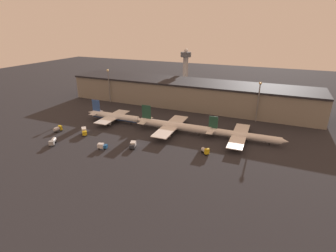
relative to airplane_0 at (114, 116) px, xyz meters
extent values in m
plane|color=#26262B|center=(29.61, -24.69, -3.50)|extent=(600.00, 600.00, 0.00)
cube|color=gray|center=(29.61, 52.62, 5.17)|extent=(183.75, 29.92, 17.35)
cube|color=black|center=(29.61, 52.62, 14.45)|extent=(183.75, 31.92, 1.20)
cylinder|color=white|center=(0.47, 0.01, 0.21)|extent=(32.72, 4.81, 3.91)
cylinder|color=#2D519E|center=(0.47, 0.01, -0.47)|extent=(31.07, 4.17, 3.33)
cone|color=white|center=(17.95, 0.49, 0.21)|extent=(4.80, 3.84, 3.72)
cone|color=white|center=(-17.21, -0.47, 0.51)|extent=(5.96, 3.49, 3.33)
cube|color=#2D519E|center=(-13.23, -0.36, 5.76)|extent=(5.49, 0.55, 7.18)
cube|color=white|center=(-13.88, -0.38, 0.80)|extent=(4.19, 10.21, 0.24)
cube|color=white|center=(-1.16, -0.03, -0.27)|extent=(9.37, 28.30, 0.36)
cylinder|color=gray|center=(-0.40, 7.85, -1.60)|extent=(4.36, 2.27, 2.15)
cylinder|color=gray|center=(0.03, -7.86, -1.60)|extent=(4.36, 2.27, 2.15)
cylinder|color=black|center=(11.89, 0.33, -2.62)|extent=(0.50, 0.50, 1.76)
cylinder|color=black|center=(-1.20, 1.53, -2.62)|extent=(0.50, 0.50, 1.76)
cylinder|color=black|center=(-1.12, -1.60, -2.62)|extent=(0.50, 0.50, 1.76)
cylinder|color=white|center=(40.97, -0.33, 0.34)|extent=(41.96, 5.19, 4.04)
cylinder|color=#ADB2B7|center=(40.97, -0.33, -0.37)|extent=(39.85, 4.53, 3.44)
cone|color=white|center=(63.11, 0.27, 0.34)|extent=(4.96, 3.97, 3.84)
cone|color=white|center=(18.63, -0.95, 0.64)|extent=(6.16, 3.60, 3.44)
cube|color=#1E4738|center=(23.39, -0.82, 6.40)|extent=(5.67, 0.56, 8.08)
cube|color=white|center=(22.55, -0.84, 0.95)|extent=(4.41, 13.37, 0.24)
cube|color=white|center=(38.87, -0.39, -0.17)|extent=(9.90, 37.08, 0.36)
cylinder|color=gray|center=(39.85, 9.96, -1.53)|extent=(4.51, 2.35, 2.22)
cylinder|color=gray|center=(40.41, -10.67, -1.53)|extent=(4.51, 2.35, 2.22)
cylinder|color=black|center=(55.62, 0.07, -2.59)|extent=(0.50, 0.50, 1.82)
cylinder|color=black|center=(38.83, 1.23, -2.59)|extent=(0.50, 0.50, 1.82)
cylinder|color=black|center=(38.92, -2.01, -2.59)|extent=(0.50, 0.50, 1.82)
cylinder|color=white|center=(78.76, 2.24, -0.20)|extent=(38.32, 4.52, 3.47)
cylinder|color=#ADB2B7|center=(78.76, 2.24, -0.81)|extent=(36.39, 3.95, 2.95)
cone|color=white|center=(98.91, 2.80, -0.20)|extent=(4.26, 3.41, 3.30)
cone|color=white|center=(58.43, 1.69, 0.06)|extent=(5.29, 3.09, 2.95)
cube|color=#1E4738|center=(62.71, 1.80, 4.86)|extent=(4.87, 0.53, 6.67)
cube|color=white|center=(61.94, 1.78, 0.32)|extent=(3.82, 12.85, 0.24)
cube|color=white|center=(76.85, 2.19, -0.64)|extent=(8.61, 35.64, 0.36)
cylinder|color=gray|center=(77.72, 12.14, -1.84)|extent=(3.87, 2.01, 1.91)
cylinder|color=gray|center=(78.27, -7.70, -1.84)|extent=(3.87, 2.01, 1.91)
cylinder|color=black|center=(92.14, 2.61, -2.72)|extent=(0.50, 0.50, 1.56)
cylinder|color=black|center=(76.81, 3.58, -2.72)|extent=(0.50, 0.50, 1.56)
cylinder|color=black|center=(76.89, 0.80, -2.72)|extent=(0.50, 0.50, 1.56)
cube|color=gold|center=(65.85, -20.96, -1.47)|extent=(2.36, 2.41, 2.62)
cylinder|color=#B7B7BC|center=(64.12, -19.36, -1.83)|extent=(3.35, 3.30, 1.90)
cylinder|color=black|center=(66.26, -20.25, -3.05)|extent=(1.02, 1.00, 0.90)
cylinder|color=black|center=(65.19, -21.42, -3.05)|extent=(1.02, 1.00, 0.90)
cylinder|color=black|center=(64.13, -18.30, -3.05)|extent=(1.02, 1.00, 0.90)
cylinder|color=black|center=(63.06, -19.46, -3.05)|extent=(1.02, 1.00, 0.90)
cube|color=#282D38|center=(30.50, -29.81, -1.94)|extent=(2.85, 2.23, 1.69)
cube|color=silver|center=(29.64, -27.24, -1.66)|extent=(3.37, 3.75, 2.25)
cylinder|color=black|center=(31.35, -29.37, -3.05)|extent=(0.88, 1.05, 0.90)
cylinder|color=black|center=(29.57, -29.97, -3.05)|extent=(0.88, 1.05, 0.90)
cylinder|color=black|center=(30.32, -26.32, -3.05)|extent=(0.88, 1.05, 0.90)
cylinder|color=black|center=(28.54, -26.92, -3.05)|extent=(0.88, 1.05, 0.90)
cube|color=gold|center=(-20.06, -25.29, -1.56)|extent=(2.72, 1.86, 2.44)
cylinder|color=#B7B7BC|center=(-20.64, -27.64, -1.66)|extent=(2.86, 3.33, 2.24)
cylinder|color=black|center=(-21.01, -25.25, -3.05)|extent=(0.82, 1.02, 0.90)
cylinder|color=black|center=(-19.20, -25.70, -3.05)|extent=(0.82, 1.02, 0.90)
cylinder|color=black|center=(-21.72, -28.12, -3.05)|extent=(0.82, 1.02, 0.90)
cylinder|color=black|center=(-19.91, -28.57, -3.05)|extent=(0.82, 1.02, 0.90)
cube|color=gold|center=(-2.01, -25.85, -1.70)|extent=(3.06, 3.05, 2.16)
cube|color=silver|center=(-4.49, -23.30, -1.34)|extent=(4.53, 4.57, 2.88)
cylinder|color=black|center=(-1.52, -25.10, -3.05)|extent=(1.05, 1.05, 0.90)
cylinder|color=black|center=(-2.77, -26.32, -3.05)|extent=(1.05, 1.05, 0.90)
cylinder|color=black|center=(-4.46, -22.07, -3.05)|extent=(1.05, 1.05, 0.90)
cylinder|color=black|center=(-5.72, -23.30, -3.05)|extent=(1.05, 1.05, 0.90)
cube|color=#9EA3A8|center=(-8.72, -42.72, -1.73)|extent=(2.94, 2.70, 2.10)
cylinder|color=#B7B7BC|center=(-10.35, -39.95, -1.71)|extent=(3.80, 4.39, 2.15)
cylinder|color=black|center=(-8.07, -42.06, -3.05)|extent=(0.97, 1.08, 0.90)
cylinder|color=black|center=(-9.62, -42.97, -3.05)|extent=(0.97, 1.08, 0.90)
cylinder|color=black|center=(-10.07, -38.65, -3.05)|extent=(0.97, 1.08, 0.90)
cylinder|color=black|center=(-11.62, -39.56, -3.05)|extent=(0.97, 1.08, 0.90)
cube|color=#195199|center=(18.40, -34.70, -1.96)|extent=(1.91, 2.47, 1.65)
cube|color=silver|center=(16.02, -35.36, -1.68)|extent=(3.31, 2.86, 2.20)
cylinder|color=black|center=(18.05, -33.95, -3.05)|extent=(1.01, 0.77, 0.90)
cylinder|color=black|center=(18.49, -35.52, -3.05)|extent=(1.01, 0.77, 0.90)
cylinder|color=black|center=(15.23, -34.74, -3.05)|extent=(1.01, 0.77, 0.90)
cylinder|color=black|center=(15.67, -36.31, -3.05)|extent=(1.01, 0.77, 0.90)
cylinder|color=slate|center=(-28.86, 36.30, 8.68)|extent=(0.70, 0.70, 24.36)
sphere|color=beige|center=(-28.86, 36.30, 21.46)|extent=(1.80, 1.80, 1.80)
cylinder|color=slate|center=(81.75, 36.30, 8.45)|extent=(0.70, 0.70, 23.91)
sphere|color=beige|center=(81.75, 36.30, 21.01)|extent=(1.80, 1.80, 1.80)
cylinder|color=#99999E|center=(14.76, 88.94, 12.21)|extent=(4.40, 4.40, 31.42)
cylinder|color=#4C515B|center=(14.76, 88.94, 29.91)|extent=(9.00, 9.00, 4.00)
sphere|color=silver|center=(14.76, 88.94, 33.11)|extent=(3.20, 3.20, 3.20)
camera|label=1|loc=(93.05, -129.10, 54.12)|focal=28.00mm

